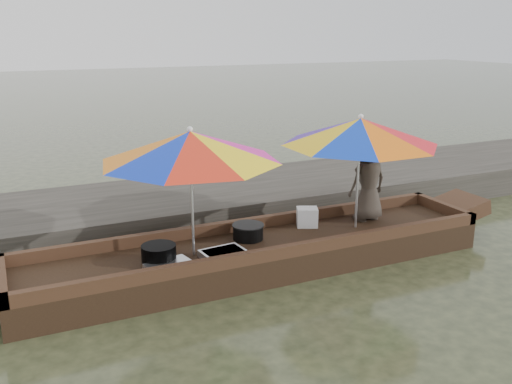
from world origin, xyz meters
name	(u,v)px	position (x,y,z in m)	size (l,w,h in m)	color
water	(259,269)	(0.00, 0.00, 0.00)	(80.00, 80.00, 0.00)	#292F1C
dock	(201,204)	(0.00, 2.20, 0.25)	(22.00, 2.20, 0.50)	#2D2B26
boat_hull	(259,256)	(0.00, 0.00, 0.17)	(6.10, 1.20, 0.35)	black
cooking_pot	(159,254)	(-1.32, -0.07, 0.46)	(0.40, 0.40, 0.21)	black
tray_crayfish	(223,254)	(-0.59, -0.25, 0.39)	(0.51, 0.35, 0.09)	silver
tray_scallop	(170,266)	(-1.26, -0.30, 0.38)	(0.51, 0.35, 0.06)	silver
charcoal_grill	(248,232)	(-0.07, 0.20, 0.44)	(0.39, 0.39, 0.18)	black
supply_bag	(307,217)	(0.87, 0.32, 0.48)	(0.28, 0.22, 0.26)	silver
vendor	(368,181)	(1.78, 0.20, 0.93)	(0.56, 0.37, 1.15)	#393129
umbrella_bow	(192,192)	(-0.87, 0.00, 1.12)	(2.12, 2.12, 1.55)	green
umbrella_stern	(358,172)	(1.46, 0.00, 1.12)	(2.08, 2.08, 1.55)	green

